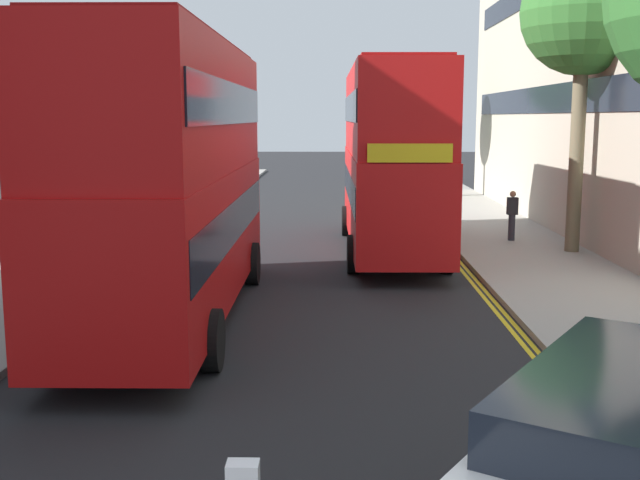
{
  "coord_description": "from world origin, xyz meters",
  "views": [
    {
      "loc": [
        0.78,
        -3.55,
        4.12
      ],
      "look_at": [
        0.5,
        11.0,
        1.8
      ],
      "focal_mm": 43.31,
      "sensor_mm": 36.0,
      "label": 1
    }
  ],
  "objects": [
    {
      "name": "street_tree_near",
      "position": [
        7.92,
        19.44,
        7.02
      ],
      "size": [
        3.61,
        3.61,
        8.77
      ],
      "color": "#6B6047",
      "rests_on": "sidewalk_right"
    },
    {
      "name": "kerb_line_outer",
      "position": [
        4.4,
        14.0,
        0.0
      ],
      "size": [
        0.1,
        56.0,
        0.01
      ],
      "primitive_type": "cube",
      "color": "yellow",
      "rests_on": "ground"
    },
    {
      "name": "double_decker_bus_oncoming",
      "position": [
        2.48,
        20.01,
        3.03
      ],
      "size": [
        2.89,
        10.84,
        5.64
      ],
      "color": "red",
      "rests_on": "ground"
    },
    {
      "name": "sidewalk_left",
      "position": [
        -6.5,
        16.0,
        0.07
      ],
      "size": [
        4.0,
        80.0,
        0.14
      ],
      "primitive_type": "cube",
      "color": "#9E9991",
      "rests_on": "ground"
    },
    {
      "name": "kerb_line_inner",
      "position": [
        4.24,
        14.0,
        0.0
      ],
      "size": [
        0.1,
        56.0,
        0.01
      ],
      "primitive_type": "cube",
      "color": "yellow",
      "rests_on": "ground"
    },
    {
      "name": "double_decker_bus_away",
      "position": [
        -2.49,
        11.93,
        3.03
      ],
      "size": [
        2.85,
        10.82,
        5.64
      ],
      "color": "#B20F0F",
      "rests_on": "ground"
    },
    {
      "name": "street_tree_mid",
      "position": [
        5.02,
        35.62,
        5.64
      ],
      "size": [
        2.97,
        2.97,
        7.05
      ],
      "color": "#6B6047",
      "rests_on": "sidewalk_right"
    },
    {
      "name": "sidewalk_right",
      "position": [
        6.5,
        16.0,
        0.07
      ],
      "size": [
        4.0,
        80.0,
        0.14
      ],
      "primitive_type": "cube",
      "color": "#9E9991",
      "rests_on": "ground"
    },
    {
      "name": "pedestrian_far",
      "position": [
        6.56,
        21.47,
        0.99
      ],
      "size": [
        0.34,
        0.22,
        1.62
      ],
      "color": "#2D2D38",
      "rests_on": "sidewalk_right"
    }
  ]
}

